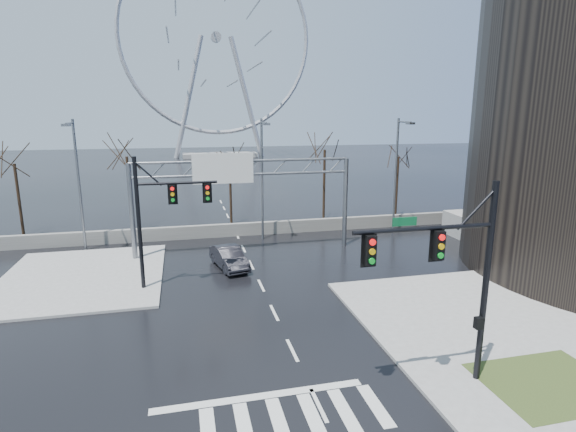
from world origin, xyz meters
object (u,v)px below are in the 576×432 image
object	(u,v)px
signal_mast_near	(456,267)
car	(229,257)
signal_mast_far	(158,210)
sign_gantry	(239,186)
ferris_wheel	(216,46)

from	to	relation	value
signal_mast_near	car	size ratio (longest dim) A/B	1.80
signal_mast_far	sign_gantry	distance (m)	8.14
signal_mast_near	sign_gantry	distance (m)	19.79
signal_mast_near	car	bearing A→B (deg)	112.94
signal_mast_near	signal_mast_far	distance (m)	17.03
signal_mast_far	car	distance (m)	6.59
signal_mast_far	sign_gantry	xyz separation A→B (m)	(5.49, 6.00, 0.35)
sign_gantry	ferris_wheel	world-z (taller)	ferris_wheel
ferris_wheel	car	xyz separation A→B (m)	(-6.56, -83.21, -25.40)
signal_mast_far	car	world-z (taller)	signal_mast_far
car	sign_gantry	bearing A→B (deg)	56.71
signal_mast_near	sign_gantry	world-z (taller)	signal_mast_near
signal_mast_far	ferris_wheel	world-z (taller)	ferris_wheel
signal_mast_far	signal_mast_near	bearing A→B (deg)	-49.74
signal_mast_far	ferris_wheel	bearing A→B (deg)	82.80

